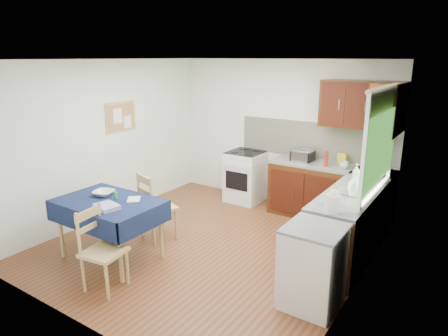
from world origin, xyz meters
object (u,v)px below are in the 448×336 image
Objects in this scene: sandwich_press at (303,155)px; kettle at (333,202)px; dining_table at (109,208)px; dish_rack at (353,192)px; chair_near at (100,247)px; toaster at (301,157)px; chair_far at (155,205)px.

kettle reaches higher than sandwich_press.
dining_table is at bearing -160.46° from kettle.
sandwich_press reaches higher than dish_rack.
chair_near is 3.61× the size of toaster.
dining_table is at bearing -126.98° from toaster.
dining_table is 5.01× the size of toaster.
sandwich_press is (0.95, 3.37, 0.50)m from chair_near.
chair_far is at bearing -150.24° from dish_rack.
chair_far is at bearing -143.62° from sandwich_press.
toaster reaches higher than sandwich_press.
sandwich_press is (1.30, 2.12, 0.47)m from chair_far.
toaster is 0.67× the size of dish_rack.
dish_rack is at bearing -51.93° from toaster.
sandwich_press is at bearing 120.96° from kettle.
dish_rack is at bearing -141.88° from chair_far.
toaster is 0.78× the size of sandwich_press.
chair_far reaches higher than dining_table.
chair_far is at bearing -132.71° from toaster.
chair_near is at bearing -115.87° from toaster.
dish_rack is 0.74m from kettle.
dish_rack is at bearing 51.70° from dining_table.
sandwich_press reaches higher than chair_near.
sandwich_press is 0.85× the size of dish_rack.
chair_near is 3.41m from toaster.
chair_far is 1.29m from chair_near.
toaster reaches higher than dining_table.
kettle is at bearing -81.67° from dish_rack.
chair_near is (0.45, -0.53, -0.19)m from dining_table.
kettle is at bearing -63.68° from chair_near.
dining_table is at bearing 32.46° from chair_near.
dish_rack is (2.12, 2.18, 0.42)m from chair_near.
sandwich_press is at bearing -104.07° from chair_far.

